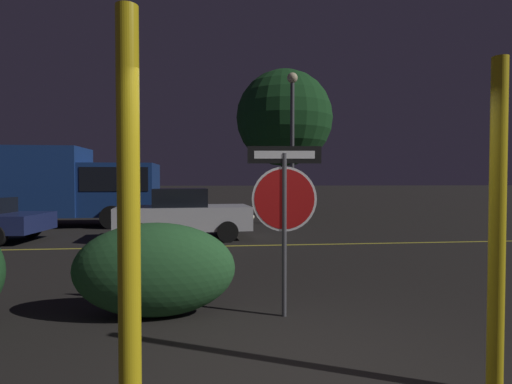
# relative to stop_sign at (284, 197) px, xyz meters

# --- Properties ---
(ground_plane) EXTENTS (260.00, 260.00, 0.00)m
(ground_plane) POSITION_rel_stop_sign_xyz_m (-0.15, -1.72, -1.53)
(ground_plane) COLOR black
(road_center_stripe) EXTENTS (39.93, 0.12, 0.01)m
(road_center_stripe) POSITION_rel_stop_sign_xyz_m (-0.15, 5.58, -1.53)
(road_center_stripe) COLOR gold
(road_center_stripe) RESTS_ON ground_plane
(stop_sign) EXTENTS (0.94, 0.11, 2.19)m
(stop_sign) POSITION_rel_stop_sign_xyz_m (0.00, 0.00, 0.00)
(stop_sign) COLOR #4C4C51
(stop_sign) RESTS_ON ground_plane
(yellow_pole_left) EXTENTS (0.15, 0.15, 2.92)m
(yellow_pole_left) POSITION_rel_stop_sign_xyz_m (-1.47, -2.26, -0.08)
(yellow_pole_left) COLOR yellow
(yellow_pole_left) RESTS_ON ground_plane
(yellow_pole_right) EXTENTS (0.13, 0.13, 2.74)m
(yellow_pole_right) POSITION_rel_stop_sign_xyz_m (1.38, -2.04, -0.16)
(yellow_pole_right) COLOR yellow
(yellow_pole_right) RESTS_ON ground_plane
(hedge_bush_2) EXTENTS (2.06, 0.92, 1.21)m
(hedge_bush_2) POSITION_rel_stop_sign_xyz_m (-1.65, 0.18, -0.93)
(hedge_bush_2) COLOR #285B2D
(hedge_bush_2) RESTS_ON ground_plane
(passing_car_2) EXTENTS (4.07, 2.15, 1.51)m
(passing_car_2) POSITION_rel_stop_sign_xyz_m (-1.79, 7.00, -0.79)
(passing_car_2) COLOR silver
(passing_car_2) RESTS_ON ground_plane
(delivery_truck) EXTENTS (7.11, 2.43, 3.00)m
(delivery_truck) POSITION_rel_stop_sign_xyz_m (-6.65, 10.88, 0.07)
(delivery_truck) COLOR navy
(delivery_truck) RESTS_ON ground_plane
(street_lamp) EXTENTS (0.42, 0.42, 6.01)m
(street_lamp) POSITION_rel_stop_sign_xyz_m (2.22, 10.59, 2.28)
(street_lamp) COLOR #4C4C51
(street_lamp) RESTS_ON ground_plane
(tree_0) EXTENTS (4.80, 4.80, 7.27)m
(tree_0) POSITION_rel_stop_sign_xyz_m (2.65, 14.81, 3.33)
(tree_0) COLOR #422D1E
(tree_0) RESTS_ON ground_plane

